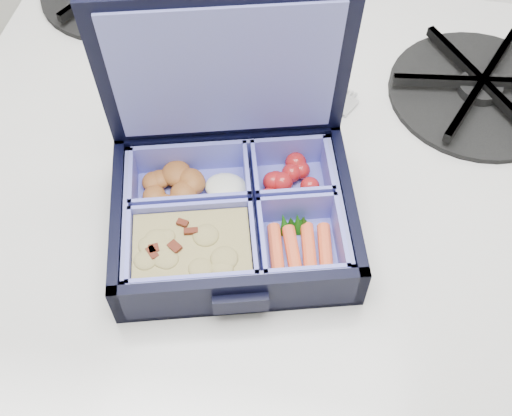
% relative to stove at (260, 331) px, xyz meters
% --- Properties ---
extents(stove, '(0.66, 0.66, 0.99)m').
position_rel_stove_xyz_m(stove, '(0.00, 0.00, 0.00)').
color(stove, silver).
rests_on(stove, floor).
extents(bento_box, '(0.25, 0.22, 0.05)m').
position_rel_stove_xyz_m(bento_box, '(-0.00, -0.12, 0.52)').
color(bento_box, black).
rests_on(bento_box, stove).
extents(burner_grate, '(0.22, 0.22, 0.03)m').
position_rel_stove_xyz_m(burner_grate, '(0.22, 0.10, 0.51)').
color(burner_grate, black).
rests_on(burner_grate, stove).
extents(fork, '(0.09, 0.15, 0.01)m').
position_rel_stove_xyz_m(fork, '(0.05, -0.01, 0.50)').
color(fork, '#B6B7BC').
rests_on(fork, stove).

